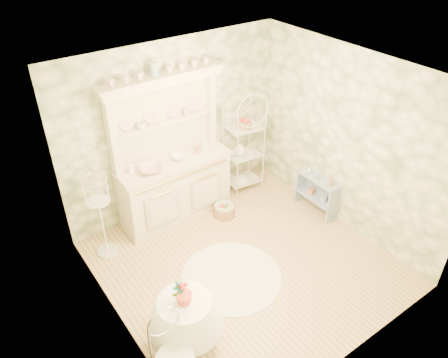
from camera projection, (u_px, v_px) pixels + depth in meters
floor at (245, 264)px, 6.09m from camera, size 3.60×3.60×0.00m
ceiling at (252, 78)px, 4.59m from camera, size 3.60×3.60×0.00m
wall_left at (110, 242)px, 4.47m from camera, size 3.60×3.60×0.00m
wall_right at (347, 142)px, 6.21m from camera, size 3.60×3.60×0.00m
wall_back at (174, 129)px, 6.56m from camera, size 3.60×3.60×0.00m
wall_front at (366, 271)px, 4.13m from camera, size 3.60×3.60×0.00m
kitchen_dresser at (172, 152)px, 6.38m from camera, size 1.87×0.61×2.29m
bakers_rack at (244, 142)px, 7.17m from camera, size 0.59×0.45×1.77m
side_shelf at (317, 195)px, 6.95m from camera, size 0.31×0.71×0.59m
round_table at (186, 326)px, 4.84m from camera, size 0.76×0.76×0.65m
birdcage_stand at (100, 212)px, 5.88m from camera, size 0.38×0.38×1.47m
floor_basket at (224, 209)px, 6.92m from camera, size 0.47×0.47×0.24m
lace_rug at (231, 277)px, 5.88m from camera, size 1.71×1.71×0.01m
bowl_floral at (151, 171)px, 6.20m from camera, size 0.40×0.40×0.08m
bowl_white at (179, 158)px, 6.49m from camera, size 0.24×0.24×0.07m
cup_left at (141, 127)px, 6.05m from camera, size 0.14×0.14×0.09m
cup_right at (186, 113)px, 6.41m from camera, size 0.11×0.11×0.10m
potted_geranium at (179, 293)px, 4.55m from camera, size 0.17×0.14×0.28m
bottle_amber at (331, 181)px, 6.58m from camera, size 0.09×0.09×0.18m
bottle_blue at (316, 177)px, 6.73m from camera, size 0.06×0.06×0.11m
bottle_glass at (309, 170)px, 6.90m from camera, size 0.09×0.09×0.09m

